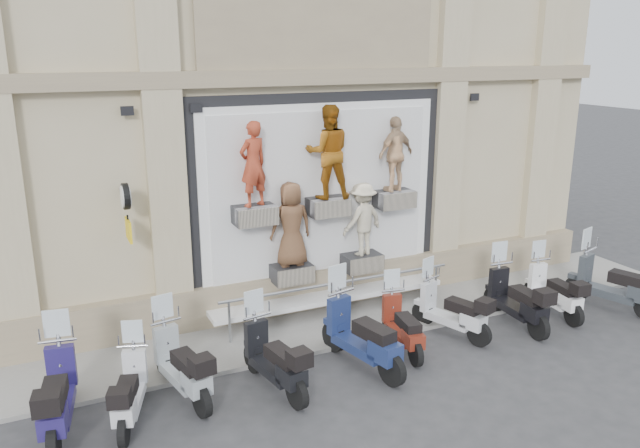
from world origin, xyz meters
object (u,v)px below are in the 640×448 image
(scooter_h, at_px, (517,288))
(scooter_i, at_px, (555,282))
(scooter_g, at_px, (452,300))
(scooter_j, at_px, (615,273))
(guard_rail, at_px, (340,303))
(scooter_d, at_px, (274,346))
(scooter_c, at_px, (180,353))
(scooter_b, at_px, (129,379))
(scooter_f, at_px, (403,315))
(scooter_e, at_px, (362,322))
(clock_sign_bracket, at_px, (126,205))
(scooter_a, at_px, (56,380))

(scooter_h, bearing_deg, scooter_i, 8.63)
(scooter_g, height_order, scooter_j, scooter_j)
(scooter_i, height_order, scooter_j, scooter_j)
(guard_rail, bearing_deg, scooter_d, -139.69)
(scooter_c, bearing_deg, scooter_g, -11.04)
(scooter_b, relative_size, scooter_f, 0.99)
(scooter_d, distance_m, scooter_i, 6.37)
(scooter_e, xyz_separation_m, scooter_g, (2.17, 0.39, -0.13))
(guard_rail, xyz_separation_m, scooter_i, (4.27, -1.41, 0.26))
(scooter_e, relative_size, scooter_g, 1.18)
(scooter_b, bearing_deg, scooter_j, 17.72)
(scooter_d, bearing_deg, scooter_i, -6.75)
(scooter_g, xyz_separation_m, scooter_i, (2.55, -0.07, -0.00))
(clock_sign_bracket, height_order, scooter_h, clock_sign_bracket)
(scooter_a, xyz_separation_m, scooter_i, (9.60, 0.13, -0.09))
(scooter_d, bearing_deg, scooter_b, 168.32)
(guard_rail, bearing_deg, scooter_a, -163.82)
(scooter_h, height_order, scooter_i, scooter_h)
(clock_sign_bracket, distance_m, scooter_d, 3.53)
(scooter_i, bearing_deg, scooter_b, -172.45)
(scooter_d, xyz_separation_m, scooter_f, (2.63, 0.30, -0.07))
(scooter_a, relative_size, scooter_j, 0.98)
(guard_rail, relative_size, clock_sign_bracket, 4.96)
(scooter_d, relative_size, scooter_j, 0.92)
(scooter_f, relative_size, scooter_j, 0.83)
(clock_sign_bracket, relative_size, scooter_c, 0.54)
(clock_sign_bracket, bearing_deg, scooter_i, -12.98)
(scooter_a, relative_size, scooter_h, 1.04)
(scooter_e, distance_m, scooter_f, 1.03)
(scooter_c, xyz_separation_m, scooter_j, (9.07, -0.41, 0.06))
(scooter_d, bearing_deg, scooter_g, -3.49)
(scooter_i, bearing_deg, scooter_a, -173.63)
(scooter_b, bearing_deg, guard_rail, 39.60)
(scooter_a, distance_m, scooter_g, 7.05)
(scooter_a, relative_size, scooter_b, 1.19)
(scooter_h, distance_m, scooter_j, 2.41)
(scooter_e, height_order, scooter_j, scooter_e)
(scooter_a, bearing_deg, scooter_g, 10.82)
(scooter_e, bearing_deg, scooter_g, -2.10)
(scooter_i, relative_size, scooter_j, 0.87)
(clock_sign_bracket, height_order, scooter_c, clock_sign_bracket)
(guard_rail, distance_m, scooter_f, 1.59)
(scooter_d, bearing_deg, scooter_a, 165.93)
(scooter_d, distance_m, scooter_h, 5.27)
(scooter_c, xyz_separation_m, scooter_h, (6.68, -0.13, 0.01))
(scooter_d, xyz_separation_m, scooter_i, (6.36, 0.36, -0.04))
(scooter_a, xyz_separation_m, scooter_e, (4.87, -0.19, 0.04))
(scooter_g, xyz_separation_m, scooter_j, (3.85, -0.44, 0.11))
(clock_sign_bracket, bearing_deg, scooter_c, -77.88)
(clock_sign_bracket, height_order, scooter_g, clock_sign_bracket)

